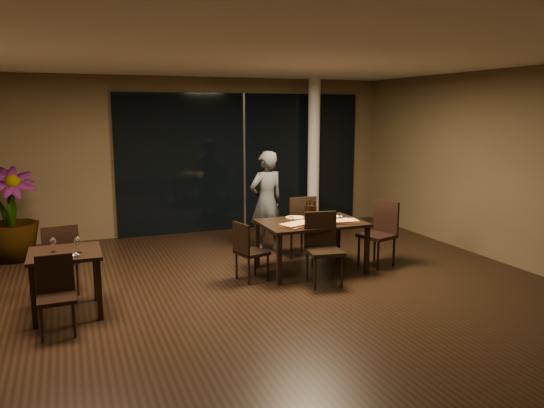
{
  "coord_description": "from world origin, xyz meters",
  "views": [
    {
      "loc": [
        -2.32,
        -6.11,
        2.36
      ],
      "look_at": [
        0.38,
        0.81,
        1.05
      ],
      "focal_mm": 35.0,
      "sensor_mm": 36.0,
      "label": 1
    }
  ],
  "objects": [
    {
      "name": "chair_side_near",
      "position": [
        -2.51,
        -0.22,
        0.47
      ],
      "size": [
        0.4,
        0.4,
        0.84
      ],
      "rotation": [
        0.0,
        0.0,
        0.03
      ],
      "color": "black",
      "rests_on": "ground"
    },
    {
      "name": "chair_side_far",
      "position": [
        -2.46,
        0.98,
        0.53
      ],
      "size": [
        0.5,
        0.5,
        0.95
      ],
      "rotation": [
        0.0,
        0.0,
        3.29
      ],
      "color": "black",
      "rests_on": "ground"
    },
    {
      "name": "side_table",
      "position": [
        -2.4,
        0.3,
        0.62
      ],
      "size": [
        0.8,
        0.8,
        0.75
      ],
      "color": "black",
      "rests_on": "ground"
    },
    {
      "name": "bottle_b",
      "position": [
        1.06,
        0.82,
        0.9
      ],
      "size": [
        0.07,
        0.07,
        0.31
      ],
      "primitive_type": null,
      "color": "black",
      "rests_on": "main_table"
    },
    {
      "name": "pizza_board_right",
      "position": [
        1.38,
        0.56,
        0.76
      ],
      "size": [
        0.56,
        0.36,
        0.01
      ],
      "primitive_type": "cube",
      "rotation": [
        0.0,
        0.0,
        -0.22
      ],
      "color": "#432415",
      "rests_on": "main_table"
    },
    {
      "name": "napkin_near",
      "position": [
        1.54,
        0.73,
        0.76
      ],
      "size": [
        0.19,
        0.13,
        0.01
      ],
      "primitive_type": "cube",
      "rotation": [
        0.0,
        0.0,
        0.17
      ],
      "color": "white",
      "rests_on": "main_table"
    },
    {
      "name": "wine_glass_a",
      "position": [
        -2.52,
        0.34,
        0.83
      ],
      "size": [
        0.07,
        0.07,
        0.16
      ],
      "primitive_type": null,
      "color": "white",
      "rests_on": "side_table"
    },
    {
      "name": "tumbler_right",
      "position": [
        1.23,
        0.96,
        0.8
      ],
      "size": [
        0.08,
        0.08,
        0.1
      ],
      "primitive_type": "cylinder",
      "color": "white",
      "rests_on": "main_table"
    },
    {
      "name": "wall_back",
      "position": [
        0.0,
        4.05,
        1.5
      ],
      "size": [
        8.0,
        0.1,
        3.0
      ],
      "primitive_type": "cube",
      "color": "brown",
      "rests_on": "ground"
    },
    {
      "name": "oblong_pizza_right",
      "position": [
        1.38,
        0.56,
        0.77
      ],
      "size": [
        0.47,
        0.26,
        0.02
      ],
      "primitive_type": null,
      "rotation": [
        0.0,
        0.0,
        -0.13
      ],
      "color": "maroon",
      "rests_on": "pizza_board_right"
    },
    {
      "name": "bottle_c",
      "position": [
        0.98,
        0.91,
        0.9
      ],
      "size": [
        0.06,
        0.06,
        0.29
      ],
      "primitive_type": null,
      "color": "black",
      "rests_on": "main_table"
    },
    {
      "name": "wall_front",
      "position": [
        0.0,
        -4.05,
        1.5
      ],
      "size": [
        8.0,
        0.1,
        3.0
      ],
      "primitive_type": "cube",
      "color": "brown",
      "rests_on": "ground"
    },
    {
      "name": "napkin_far",
      "position": [
        1.5,
        0.97,
        0.76
      ],
      "size": [
        0.2,
        0.16,
        0.01
      ],
      "primitive_type": "cube",
      "rotation": [
        0.0,
        0.0,
        -0.41
      ],
      "color": "white",
      "rests_on": "main_table"
    },
    {
      "name": "chair_main_near",
      "position": [
        0.9,
        0.23,
        0.55
      ],
      "size": [
        0.52,
        0.52,
        0.99
      ],
      "rotation": [
        0.0,
        0.0,
        -0.15
      ],
      "color": "black",
      "rests_on": "ground"
    },
    {
      "name": "chair_main_right",
      "position": [
        2.14,
        0.7,
        0.56
      ],
      "size": [
        0.58,
        0.58,
        0.99
      ],
      "rotation": [
        0.0,
        0.0,
        -1.25
      ],
      "color": "black",
      "rests_on": "ground"
    },
    {
      "name": "tumbler_left",
      "position": [
        0.71,
        0.88,
        0.79
      ],
      "size": [
        0.07,
        0.07,
        0.08
      ],
      "primitive_type": "cylinder",
      "color": "white",
      "rests_on": "main_table"
    },
    {
      "name": "ground",
      "position": [
        0.0,
        0.0,
        0.0
      ],
      "size": [
        8.0,
        8.0,
        0.0
      ],
      "primitive_type": "plane",
      "color": "black",
      "rests_on": "ground"
    },
    {
      "name": "potted_plant",
      "position": [
        -3.19,
        3.05,
        0.74
      ],
      "size": [
        1.03,
        1.03,
        1.48
      ],
      "primitive_type": "imported",
      "rotation": [
        0.0,
        0.0,
        0.34
      ],
      "color": "#1B511B",
      "rests_on": "ground"
    },
    {
      "name": "chair_main_far",
      "position": [
        1.15,
        1.56,
        0.56
      ],
      "size": [
        0.49,
        0.49,
        1.01
      ],
      "rotation": [
        0.0,
        0.0,
        3.19
      ],
      "color": "black",
      "rests_on": "ground"
    },
    {
      "name": "side_napkin",
      "position": [
        -2.35,
        0.07,
        0.76
      ],
      "size": [
        0.21,
        0.16,
        0.01
      ],
      "primitive_type": "cube",
      "rotation": [
        0.0,
        0.0,
        0.35
      ],
      "color": "white",
      "rests_on": "side_table"
    },
    {
      "name": "diner",
      "position": [
        0.77,
        2.06,
        0.86
      ],
      "size": [
        0.65,
        0.5,
        1.71
      ],
      "primitive_type": "imported",
      "rotation": [
        0.0,
        0.0,
        3.35
      ],
      "color": "#323538",
      "rests_on": "ground"
    },
    {
      "name": "column",
      "position": [
        2.4,
        3.65,
        1.5
      ],
      "size": [
        0.24,
        0.24,
        3.0
      ],
      "primitive_type": "cylinder",
      "color": "silver",
      "rests_on": "ground"
    },
    {
      "name": "main_table",
      "position": [
        1.0,
        0.8,
        0.68
      ],
      "size": [
        1.5,
        1.0,
        0.75
      ],
      "color": "black",
      "rests_on": "ground"
    },
    {
      "name": "chair_main_left",
      "position": [
        -0.04,
        0.68,
        0.47
      ],
      "size": [
        0.47,
        0.47,
        0.84
      ],
      "rotation": [
        0.0,
        0.0,
        1.82
      ],
      "color": "black",
      "rests_on": "ground"
    },
    {
      "name": "wall_right",
      "position": [
        4.05,
        0.0,
        1.5
      ],
      "size": [
        0.1,
        8.0,
        3.0
      ],
      "primitive_type": "cube",
      "color": "brown",
      "rests_on": "ground"
    },
    {
      "name": "bottle_a",
      "position": [
        0.98,
        0.82,
        0.91
      ],
      "size": [
        0.07,
        0.07,
        0.32
      ],
      "primitive_type": null,
      "color": "black",
      "rests_on": "main_table"
    },
    {
      "name": "wine_glass_b",
      "position": [
        -2.25,
        0.2,
        0.84
      ],
      "size": [
        0.08,
        0.08,
        0.18
      ],
      "primitive_type": null,
      "color": "white",
      "rests_on": "side_table"
    },
    {
      "name": "ceiling",
      "position": [
        0.0,
        0.0,
        3.02
      ],
      "size": [
        8.0,
        8.0,
        0.04
      ],
      "primitive_type": "cube",
      "color": "white",
      "rests_on": "wall_back"
    },
    {
      "name": "pizza_board_left",
      "position": [
        0.71,
        0.62,
        0.76
      ],
      "size": [
        0.61,
        0.52,
        0.01
      ],
      "primitive_type": "cube",
      "rotation": [
        0.0,
        0.0,
        0.53
      ],
      "color": "#4E2B19",
      "rests_on": "main_table"
    },
    {
      "name": "round_pizza",
      "position": [
        0.87,
        1.1,
        0.76
      ],
      "size": [
        0.27,
        0.27,
        0.01
      ],
      "primitive_type": "cylinder",
      "color": "#A83A12",
      "rests_on": "main_table"
    },
    {
      "name": "oblong_pizza_left",
      "position": [
        0.71,
        0.62,
        0.77
      ],
      "size": [
        0.56,
        0.4,
        0.02
      ],
      "primitive_type": null,
      "rotation": [
        0.0,
        0.0,
        0.36
      ],
      "color": "#6B090C",
      "rests_on": "pizza_board_left"
    },
    {
      "name": "window_panel",
      "position": [
        1.0,
        3.96,
        1.35
      ],
      "size": [
        5.0,
        0.06,
        2.7
      ],
      "primitive_type": "cube",
      "color": "black",
      "rests_on": "ground"
    }
  ]
}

